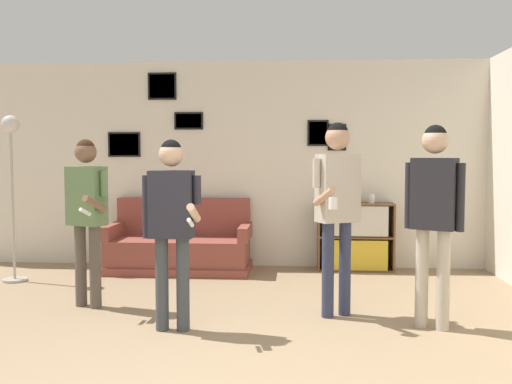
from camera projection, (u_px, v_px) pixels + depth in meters
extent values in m
cube|color=silver|center=(246.00, 165.00, 7.55)|extent=(8.62, 0.06, 2.70)
cube|color=black|center=(162.00, 86.00, 7.52)|extent=(0.38, 0.02, 0.35)
cube|color=gray|center=(162.00, 86.00, 7.52)|extent=(0.34, 0.01, 0.31)
cube|color=black|center=(124.00, 145.00, 7.61)|extent=(0.44, 0.02, 0.33)
cube|color=gray|center=(124.00, 145.00, 7.61)|extent=(0.39, 0.01, 0.28)
cube|color=black|center=(189.00, 121.00, 7.53)|extent=(0.38, 0.02, 0.23)
cube|color=gray|center=(189.00, 121.00, 7.52)|extent=(0.34, 0.01, 0.18)
cube|color=black|center=(318.00, 133.00, 7.41)|extent=(0.27, 0.02, 0.34)
cube|color=gray|center=(318.00, 133.00, 7.41)|extent=(0.23, 0.01, 0.29)
cube|color=black|center=(337.00, 137.00, 7.40)|extent=(0.24, 0.02, 0.34)
cube|color=gray|center=(337.00, 137.00, 7.39)|extent=(0.19, 0.01, 0.30)
cube|color=brown|center=(179.00, 267.00, 7.23)|extent=(1.81, 0.80, 0.10)
cube|color=brown|center=(179.00, 251.00, 7.22)|extent=(1.75, 0.74, 0.32)
cube|color=brown|center=(184.00, 217.00, 7.52)|extent=(1.75, 0.14, 0.49)
cube|color=brown|center=(113.00, 231.00, 7.26)|extent=(0.12, 0.74, 0.18)
cube|color=brown|center=(245.00, 232.00, 7.14)|extent=(0.12, 0.74, 0.18)
cube|color=brown|center=(319.00, 236.00, 7.32)|extent=(0.02, 0.30, 0.87)
cube|color=brown|center=(393.00, 237.00, 7.25)|extent=(0.02, 0.30, 0.87)
cube|color=brown|center=(354.00, 235.00, 7.43)|extent=(0.96, 0.01, 0.87)
cube|color=brown|center=(355.00, 269.00, 7.32)|extent=(0.91, 0.30, 0.02)
cube|color=brown|center=(356.00, 204.00, 7.26)|extent=(0.91, 0.30, 0.02)
cube|color=brown|center=(355.00, 237.00, 7.29)|extent=(0.91, 0.30, 0.02)
cube|color=gold|center=(355.00, 254.00, 7.29)|extent=(0.79, 0.26, 0.38)
cube|color=beige|center=(356.00, 220.00, 7.26)|extent=(0.79, 0.26, 0.38)
cylinder|color=#ADA89E|center=(15.00, 280.00, 6.68)|extent=(0.28, 0.28, 0.03)
cylinder|color=#ADA89E|center=(13.00, 206.00, 6.62)|extent=(0.03, 0.03, 1.71)
sphere|color=silver|center=(10.00, 124.00, 6.56)|extent=(0.20, 0.20, 0.20)
cylinder|color=brown|center=(81.00, 265.00, 5.58)|extent=(0.11, 0.11, 0.80)
cylinder|color=brown|center=(95.00, 267.00, 5.50)|extent=(0.11, 0.11, 0.80)
cube|color=#5B7A4C|center=(87.00, 196.00, 5.49)|extent=(0.41, 0.31, 0.57)
sphere|color=brown|center=(86.00, 152.00, 5.46)|extent=(0.21, 0.21, 0.21)
sphere|color=#382314|center=(86.00, 148.00, 5.46)|extent=(0.18, 0.18, 0.18)
cylinder|color=#5B7A4C|center=(104.00, 184.00, 5.39)|extent=(0.07, 0.07, 0.24)
cylinder|color=brown|center=(95.00, 204.00, 5.29)|extent=(0.16, 0.30, 0.18)
cylinder|color=white|center=(85.00, 212.00, 5.17)|extent=(0.08, 0.14, 0.09)
cylinder|color=#5B7A4C|center=(69.00, 198.00, 5.58)|extent=(0.07, 0.07, 0.53)
cylinder|color=#3D4247|center=(162.00, 284.00, 4.80)|extent=(0.11, 0.11, 0.79)
cylinder|color=#3D4247|center=(183.00, 284.00, 4.79)|extent=(0.11, 0.11, 0.79)
cube|color=#282833|center=(172.00, 204.00, 4.75)|extent=(0.36, 0.21, 0.56)
sphere|color=#D1A889|center=(171.00, 154.00, 4.72)|extent=(0.20, 0.20, 0.20)
sphere|color=black|center=(171.00, 150.00, 4.72)|extent=(0.17, 0.17, 0.17)
cylinder|color=#282833|center=(197.00, 190.00, 4.72)|extent=(0.07, 0.07, 0.24)
cylinder|color=#D1A889|center=(194.00, 213.00, 4.60)|extent=(0.07, 0.29, 0.18)
cylinder|color=white|center=(190.00, 223.00, 4.48)|extent=(0.04, 0.14, 0.09)
cylinder|color=#282833|center=(147.00, 207.00, 4.77)|extent=(0.07, 0.07, 0.53)
cylinder|color=#2D334C|center=(328.00, 270.00, 5.18)|extent=(0.11, 0.11, 0.87)
cylinder|color=#2D334C|center=(345.00, 268.00, 5.25)|extent=(0.11, 0.11, 0.87)
cube|color=#BCB2A3|center=(337.00, 188.00, 5.17)|extent=(0.41, 0.34, 0.62)
sphere|color=tan|center=(338.00, 137.00, 5.14)|extent=(0.23, 0.23, 0.23)
sphere|color=black|center=(338.00, 133.00, 5.13)|extent=(0.19, 0.19, 0.19)
cylinder|color=#BCB2A3|center=(357.00, 190.00, 5.25)|extent=(0.07, 0.07, 0.58)
cylinder|color=#BCB2A3|center=(317.00, 173.00, 5.07)|extent=(0.07, 0.07, 0.26)
cylinder|color=tan|center=(325.00, 196.00, 4.95)|extent=(0.20, 0.31, 0.19)
cylinder|color=white|center=(333.00, 203.00, 4.83)|extent=(0.08, 0.08, 0.10)
cylinder|color=#B7AD99|center=(422.00, 278.00, 4.90)|extent=(0.11, 0.11, 0.85)
cylinder|color=#B7AD99|center=(443.00, 280.00, 4.81)|extent=(0.11, 0.11, 0.85)
cube|color=#232328|center=(434.00, 194.00, 4.80)|extent=(0.41, 0.34, 0.60)
sphere|color=#D1A889|center=(435.00, 141.00, 4.77)|extent=(0.22, 0.22, 0.22)
sphere|color=black|center=(435.00, 136.00, 4.77)|extent=(0.19, 0.19, 0.19)
cylinder|color=#232328|center=(461.00, 197.00, 4.69)|extent=(0.07, 0.07, 0.57)
cylinder|color=#232328|center=(409.00, 195.00, 4.92)|extent=(0.07, 0.07, 0.57)
cylinder|color=white|center=(372.00, 198.00, 7.24)|extent=(0.07, 0.07, 0.12)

